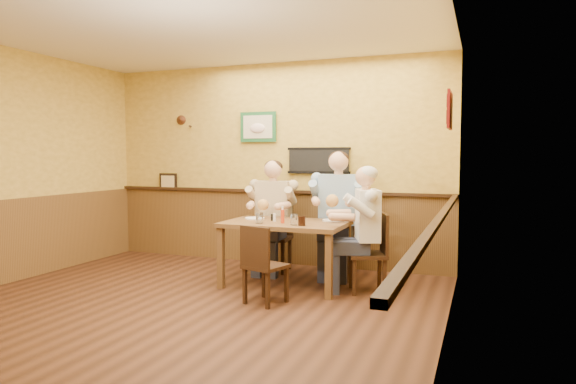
% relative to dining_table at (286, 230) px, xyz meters
% --- Properties ---
extents(room, '(5.02, 5.03, 2.81)m').
position_rel_dining_table_xyz_m(room, '(-0.51, -1.18, 1.03)').
color(room, '#341C0F').
rests_on(room, ground).
extents(dining_table, '(1.40, 0.90, 0.75)m').
position_rel_dining_table_xyz_m(dining_table, '(0.00, 0.00, 0.00)').
color(dining_table, brown).
rests_on(dining_table, ground).
extents(chair_back_left, '(0.46, 0.46, 0.92)m').
position_rel_dining_table_xyz_m(chair_back_left, '(-0.42, 0.65, -0.20)').
color(chair_back_left, '#321E0F').
rests_on(chair_back_left, ground).
extents(chair_back_right, '(0.50, 0.50, 0.99)m').
position_rel_dining_table_xyz_m(chair_back_right, '(0.44, 0.73, -0.16)').
color(chair_back_right, '#321E0F').
rests_on(chair_back_right, ground).
extents(chair_right_end, '(0.52, 0.52, 0.88)m').
position_rel_dining_table_xyz_m(chair_right_end, '(0.95, 0.05, -0.22)').
color(chair_right_end, '#321E0F').
rests_on(chair_right_end, ground).
extents(chair_near_side, '(0.47, 0.47, 0.81)m').
position_rel_dining_table_xyz_m(chair_near_side, '(0.07, -0.75, -0.25)').
color(chair_near_side, '#321E0F').
rests_on(chair_near_side, ground).
extents(diner_tan_shirt, '(0.66, 0.66, 1.31)m').
position_rel_dining_table_xyz_m(diner_tan_shirt, '(-0.42, 0.65, -0.00)').
color(diner_tan_shirt, '#CBB58C').
rests_on(diner_tan_shirt, ground).
extents(diner_blue_polo, '(0.72, 0.72, 1.41)m').
position_rel_dining_table_xyz_m(diner_blue_polo, '(0.44, 0.73, 0.05)').
color(diner_blue_polo, '#82A4C4').
rests_on(diner_blue_polo, ground).
extents(diner_white_elder, '(0.75, 0.75, 1.26)m').
position_rel_dining_table_xyz_m(diner_white_elder, '(0.95, 0.05, -0.03)').
color(diner_white_elder, silver).
rests_on(diner_white_elder, ground).
extents(water_glass_left, '(0.09, 0.09, 0.12)m').
position_rel_dining_table_xyz_m(water_glass_left, '(-0.23, -0.24, 0.15)').
color(water_glass_left, silver).
rests_on(water_glass_left, dining_table).
extents(water_glass_mid, '(0.10, 0.10, 0.12)m').
position_rel_dining_table_xyz_m(water_glass_mid, '(0.19, -0.23, 0.15)').
color(water_glass_mid, white).
rests_on(water_glass_mid, dining_table).
extents(cola_tumbler, '(0.08, 0.08, 0.11)m').
position_rel_dining_table_xyz_m(cola_tumbler, '(0.29, -0.26, 0.14)').
color(cola_tumbler, black).
rests_on(cola_tumbler, dining_table).
extents(hot_sauce_bottle, '(0.05, 0.05, 0.17)m').
position_rel_dining_table_xyz_m(hot_sauce_bottle, '(0.02, -0.13, 0.18)').
color(hot_sauce_bottle, red).
rests_on(hot_sauce_bottle, dining_table).
extents(salt_shaker, '(0.05, 0.05, 0.09)m').
position_rel_dining_table_xyz_m(salt_shaker, '(-0.13, -0.02, 0.14)').
color(salt_shaker, silver).
rests_on(salt_shaker, dining_table).
extents(pepper_shaker, '(0.04, 0.04, 0.08)m').
position_rel_dining_table_xyz_m(pepper_shaker, '(-0.18, 0.03, 0.13)').
color(pepper_shaker, black).
rests_on(pepper_shaker, dining_table).
extents(plate_far_left, '(0.31, 0.31, 0.02)m').
position_rel_dining_table_xyz_m(plate_far_left, '(-0.45, 0.12, 0.10)').
color(plate_far_left, white).
rests_on(plate_far_left, dining_table).
extents(plate_far_right, '(0.31, 0.31, 0.02)m').
position_rel_dining_table_xyz_m(plate_far_right, '(0.50, 0.26, 0.10)').
color(plate_far_right, silver).
rests_on(plate_far_right, dining_table).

